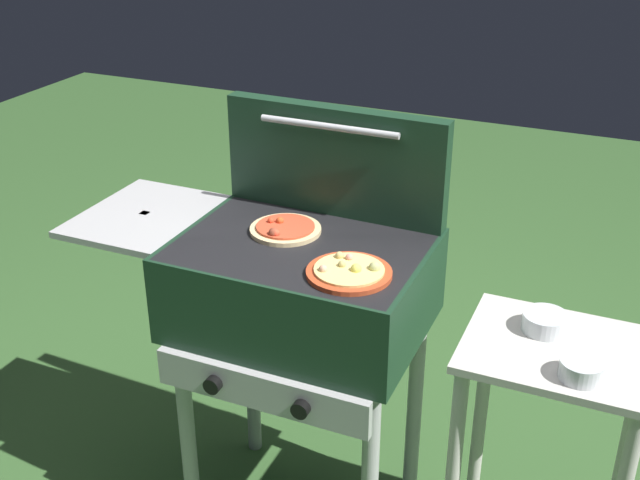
{
  "coord_description": "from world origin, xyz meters",
  "views": [
    {
      "loc": [
        0.77,
        -1.66,
        1.81
      ],
      "look_at": [
        0.05,
        0.0,
        0.92
      ],
      "focal_mm": 44.95,
      "sensor_mm": 36.0,
      "label": 1
    }
  ],
  "objects_px": {
    "pizza_pepperoni": "(285,229)",
    "topping_bowl_near": "(545,323)",
    "pizza_cheese": "(349,271)",
    "prep_table": "(548,422)",
    "topping_bowl_far": "(581,370)",
    "grill": "(297,292)"
  },
  "relations": [
    {
      "from": "topping_bowl_near",
      "to": "topping_bowl_far",
      "type": "bearing_deg",
      "value": -57.6
    },
    {
      "from": "prep_table",
      "to": "topping_bowl_near",
      "type": "xyz_separation_m",
      "value": [
        -0.05,
        0.06,
        0.24
      ]
    },
    {
      "from": "pizza_cheese",
      "to": "prep_table",
      "type": "xyz_separation_m",
      "value": [
        0.49,
        0.11,
        -0.37
      ]
    },
    {
      "from": "pizza_pepperoni",
      "to": "prep_table",
      "type": "relative_size",
      "value": 0.25
    },
    {
      "from": "topping_bowl_far",
      "to": "prep_table",
      "type": "bearing_deg",
      "value": 118.98
    },
    {
      "from": "pizza_pepperoni",
      "to": "topping_bowl_near",
      "type": "xyz_separation_m",
      "value": [
        0.68,
        0.02,
        -0.13
      ]
    },
    {
      "from": "grill",
      "to": "pizza_pepperoni",
      "type": "xyz_separation_m",
      "value": [
        -0.06,
        0.05,
        0.15
      ]
    },
    {
      "from": "pizza_pepperoni",
      "to": "pizza_cheese",
      "type": "relative_size",
      "value": 0.92
    },
    {
      "from": "pizza_pepperoni",
      "to": "pizza_cheese",
      "type": "height_order",
      "value": "same"
    },
    {
      "from": "topping_bowl_far",
      "to": "grill",
      "type": "bearing_deg",
      "value": 172.07
    },
    {
      "from": "grill",
      "to": "pizza_pepperoni",
      "type": "bearing_deg",
      "value": 139.26
    },
    {
      "from": "pizza_pepperoni",
      "to": "pizza_cheese",
      "type": "bearing_deg",
      "value": -31.91
    },
    {
      "from": "prep_table",
      "to": "topping_bowl_far",
      "type": "bearing_deg",
      "value": -61.02
    },
    {
      "from": "pizza_pepperoni",
      "to": "prep_table",
      "type": "distance_m",
      "value": 0.82
    },
    {
      "from": "grill",
      "to": "prep_table",
      "type": "bearing_deg",
      "value": 0.37
    },
    {
      "from": "grill",
      "to": "pizza_pepperoni",
      "type": "relative_size",
      "value": 5.1
    },
    {
      "from": "grill",
      "to": "topping_bowl_near",
      "type": "distance_m",
      "value": 0.63
    },
    {
      "from": "pizza_pepperoni",
      "to": "topping_bowl_far",
      "type": "distance_m",
      "value": 0.81
    },
    {
      "from": "grill",
      "to": "prep_table",
      "type": "relative_size",
      "value": 1.26
    },
    {
      "from": "pizza_cheese",
      "to": "topping_bowl_near",
      "type": "relative_size",
      "value": 1.86
    },
    {
      "from": "topping_bowl_near",
      "to": "pizza_cheese",
      "type": "bearing_deg",
      "value": -159.33
    },
    {
      "from": "prep_table",
      "to": "topping_bowl_near",
      "type": "relative_size",
      "value": 6.92
    }
  ]
}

